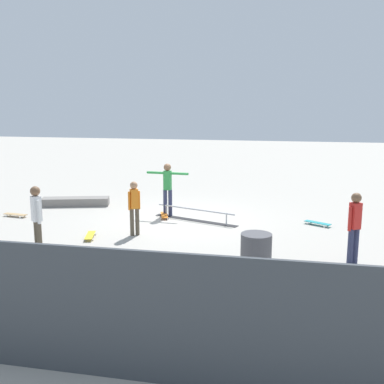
% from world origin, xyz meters
% --- Properties ---
extents(ground_plane, '(60.00, 60.00, 0.00)m').
position_xyz_m(ground_plane, '(0.00, 0.00, 0.00)').
color(ground_plane, '#ADA89E').
extents(grind_rail, '(2.78, 1.19, 0.38)m').
position_xyz_m(grind_rail, '(-0.50, 0.18, 0.16)').
color(grind_rail, black).
rests_on(grind_rail, ground_plane).
extents(skate_ledge, '(2.38, 1.14, 0.29)m').
position_xyz_m(skate_ledge, '(4.06, -1.01, 0.14)').
color(skate_ledge, gray).
rests_on(skate_ledge, ground_plane).
extents(skater_main, '(1.37, 0.23, 1.70)m').
position_xyz_m(skater_main, '(0.48, -0.23, 0.99)').
color(skater_main, '#2D3351').
rests_on(skater_main, ground_plane).
extents(skateboard_main, '(0.44, 0.82, 0.09)m').
position_xyz_m(skateboard_main, '(0.55, -0.02, 0.07)').
color(skateboard_main, orange).
rests_on(skateboard_main, ground_plane).
extents(bystander_red_shirt, '(0.34, 0.28, 1.65)m').
position_xyz_m(bystander_red_shirt, '(-4.74, 3.27, 0.93)').
color(bystander_red_shirt, '#2D3351').
rests_on(bystander_red_shirt, ground_plane).
extents(bystander_orange_shirt, '(0.32, 0.25, 1.50)m').
position_xyz_m(bystander_orange_shirt, '(0.82, 2.07, 0.85)').
color(bystander_orange_shirt, brown).
rests_on(bystander_orange_shirt, ground_plane).
extents(bystander_white_shirt, '(0.34, 0.31, 1.69)m').
position_xyz_m(bystander_white_shirt, '(2.53, 4.15, 0.95)').
color(bystander_white_shirt, brown).
rests_on(bystander_white_shirt, ground_plane).
extents(loose_skateboard_yellow, '(0.41, 0.82, 0.09)m').
position_xyz_m(loose_skateboard_yellow, '(1.93, 2.57, 0.07)').
color(loose_skateboard_yellow, yellow).
rests_on(loose_skateboard_yellow, ground_plane).
extents(loose_skateboard_natural, '(0.82, 0.33, 0.09)m').
position_xyz_m(loose_skateboard_natural, '(5.24, 0.86, 0.07)').
color(loose_skateboard_natural, tan).
rests_on(loose_skateboard_natural, ground_plane).
extents(loose_skateboard_teal, '(0.79, 0.57, 0.09)m').
position_xyz_m(loose_skateboard_teal, '(-4.19, -0.00, 0.07)').
color(loose_skateboard_teal, teal).
rests_on(loose_skateboard_teal, ground_plane).
extents(trash_bin, '(0.64, 0.64, 0.99)m').
position_xyz_m(trash_bin, '(-2.65, 4.67, 0.49)').
color(trash_bin, '#47474C').
rests_on(trash_bin, ground_plane).
extents(back_fence, '(24.00, 0.06, 1.80)m').
position_xyz_m(back_fence, '(0.00, 8.49, 0.90)').
color(back_fence, '#383D42').
rests_on(back_fence, ground_plane).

